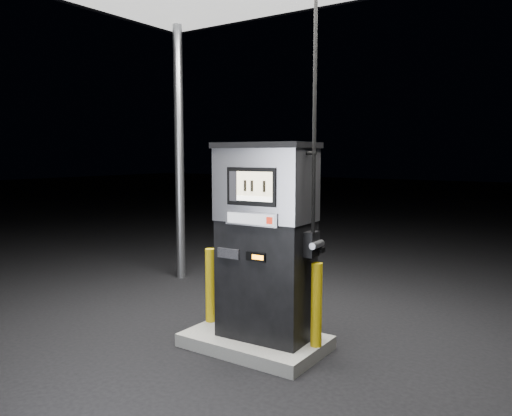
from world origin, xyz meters
The scene contains 5 objects.
ground centered at (0.00, 0.00, 0.00)m, with size 80.00×80.00×0.00m, color black.
pump_island centered at (0.00, 0.00, 0.07)m, with size 1.60×1.00×0.15m, color #63635E.
fuel_dispenser centered at (0.13, 0.04, 1.29)m, with size 1.23×0.71×4.62m.
bollard_left centered at (-0.74, 0.09, 0.61)m, with size 0.12×0.12×0.93m, color #C4A10A.
bollard_right centered at (0.74, 0.10, 0.61)m, with size 0.12×0.12×0.93m, color #C4A10A.
Camera 1 is at (3.16, -4.65, 2.24)m, focal length 35.00 mm.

